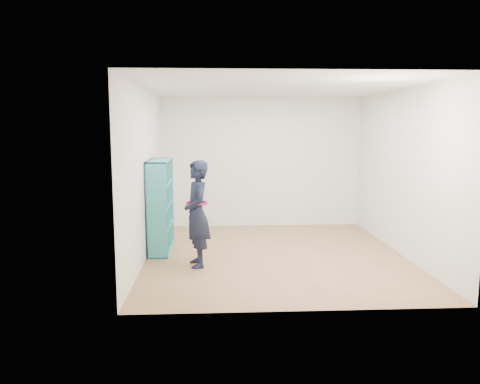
{
  "coord_description": "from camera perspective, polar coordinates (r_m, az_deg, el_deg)",
  "views": [
    {
      "loc": [
        -0.94,
        -7.12,
        2.02
      ],
      "look_at": [
        -0.54,
        0.3,
        0.97
      ],
      "focal_mm": 35.0,
      "sensor_mm": 36.0,
      "label": 1
    }
  ],
  "objects": [
    {
      "name": "person",
      "position": [
        6.75,
        -5.26,
        -2.65
      ],
      "size": [
        0.48,
        0.63,
        1.54
      ],
      "rotation": [
        0.0,
        0.0,
        -1.36
      ],
      "color": "black",
      "rests_on": "floor"
    },
    {
      "name": "floor",
      "position": [
        7.46,
        4.29,
        -7.69
      ],
      "size": [
        4.5,
        4.5,
        0.0
      ],
      "primitive_type": "plane",
      "color": "olive",
      "rests_on": "ground"
    },
    {
      "name": "ceiling",
      "position": [
        7.21,
        4.51,
        12.63
      ],
      "size": [
        4.5,
        4.5,
        0.0
      ],
      "primitive_type": "plane",
      "color": "white",
      "rests_on": "wall_back"
    },
    {
      "name": "wall_back",
      "position": [
        9.45,
        2.62,
        3.66
      ],
      "size": [
        4.0,
        0.02,
        2.6
      ],
      "primitive_type": "cube",
      "color": "white",
      "rests_on": "floor"
    },
    {
      "name": "wall_front",
      "position": [
        5.01,
        7.74,
        -0.3
      ],
      "size": [
        4.0,
        0.02,
        2.6
      ],
      "primitive_type": "cube",
      "color": "white",
      "rests_on": "floor"
    },
    {
      "name": "wall_right",
      "position": [
        7.74,
        19.26,
        2.25
      ],
      "size": [
        0.02,
        4.5,
        2.6
      ],
      "primitive_type": "cube",
      "color": "white",
      "rests_on": "floor"
    },
    {
      "name": "bookshelf",
      "position": [
        7.71,
        -9.86,
        -1.81
      ],
      "size": [
        0.32,
        1.11,
        1.49
      ],
      "color": "teal",
      "rests_on": "floor"
    },
    {
      "name": "wall_left",
      "position": [
        7.24,
        -11.52,
        2.16
      ],
      "size": [
        0.02,
        4.5,
        2.6
      ],
      "primitive_type": "cube",
      "color": "white",
      "rests_on": "floor"
    },
    {
      "name": "smartphone",
      "position": [
        6.8,
        -6.55,
        -1.73
      ],
      "size": [
        0.03,
        0.09,
        0.12
      ],
      "rotation": [
        0.35,
        0.0,
        0.29
      ],
      "color": "silver",
      "rests_on": "person"
    }
  ]
}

